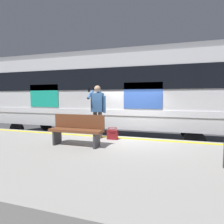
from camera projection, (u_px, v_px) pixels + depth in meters
ground_plane at (126, 160)px, 6.89m from camera, size 26.85×26.85×0.00m
platform at (104, 173)px, 4.64m from camera, size 17.90×4.68×0.86m
safety_line at (124, 138)px, 6.54m from camera, size 17.55×0.16×0.01m
track_rail_near at (134, 146)px, 8.43m from camera, size 23.27×0.08×0.16m
track_rail_far at (140, 140)px, 9.79m from camera, size 23.27×0.08×0.16m
train_carriage at (101, 91)px, 9.45m from camera, size 13.03×2.99×4.12m
passenger at (98, 107)px, 6.48m from camera, size 0.57×0.55×1.82m
handbag at (112, 134)px, 6.36m from camera, size 0.36×0.32×0.39m
bench at (77, 129)px, 5.56m from camera, size 1.61×0.44×0.90m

